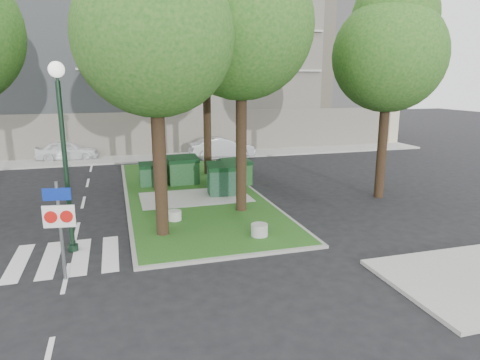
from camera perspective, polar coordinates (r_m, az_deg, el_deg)
name	(u,v)px	position (r m, az deg, el deg)	size (l,w,h in m)	color
ground	(221,259)	(13.54, -2.58, -10.53)	(120.00, 120.00, 0.00)	black
median_island	(191,193)	(21.04, -6.49, -1.75)	(6.00, 16.00, 0.12)	#224A15
median_kerb	(191,193)	(21.05, -6.49, -1.78)	(6.30, 16.30, 0.10)	gray
sidewalk_corner	(479,280)	(13.81, 29.30, -11.54)	(5.00, 4.00, 0.12)	#999993
building_sidewalk	(159,158)	(31.16, -10.78, 2.96)	(42.00, 3.00, 0.12)	#999993
zebra_crossing	(96,254)	(14.63, -18.67, -9.38)	(5.00, 3.00, 0.01)	silver
apartment_building	(145,49)	(38.26, -12.51, 16.67)	(41.00, 12.00, 16.00)	#BAAE8B
tree_median_near_left	(156,20)	(14.82, -11.09, 20.21)	(5.20, 5.20, 10.53)	black
tree_median_near_right	(243,12)	(17.54, 0.41, 21.50)	(5.60, 5.60, 11.46)	black
tree_median_mid	(154,47)	(21.27, -11.43, 17.05)	(4.80, 4.80, 9.99)	black
tree_median_far	(207,26)	(24.84, -4.43, 19.76)	(5.80, 5.80, 11.93)	black
tree_street_right	(391,45)	(20.97, 19.46, 16.65)	(5.00, 5.00, 10.06)	black
dumpster_a	(152,174)	(22.58, -11.65, 0.75)	(1.30, 0.91, 1.20)	#0F3A1A
dumpster_b	(183,170)	(22.68, -7.63, 1.32)	(1.67, 1.22, 1.49)	#113B16
dumpster_c	(225,179)	(20.38, -2.00, 0.16)	(1.76, 1.31, 1.54)	black
dumpster_d	(236,172)	(22.20, -0.55, 1.04)	(1.64, 1.27, 1.38)	#144315
bollard_left	(175,215)	(16.89, -8.70, -4.69)	(0.52, 0.52, 0.37)	#AAA9A5
bollard_right	(259,230)	(15.08, 2.60, -6.66)	(0.59, 0.59, 0.42)	#9B9A96
bollard_mid	(164,210)	(17.67, -10.06, -3.97)	(0.50, 0.50, 0.36)	#969591
litter_bin	(225,167)	(25.12, -1.96, 1.79)	(0.43, 0.43, 0.76)	yellow
street_lamp	(63,136)	(14.27, -22.57, 5.43)	(0.48, 0.48, 5.99)	black
traffic_sign_pole	(60,218)	(12.59, -22.93, -4.68)	(0.84, 0.17, 2.82)	slate
car_white	(67,150)	(32.07, -22.03, 3.69)	(1.67, 4.14, 1.41)	white
car_silver	(222,148)	(30.62, -2.43, 4.33)	(1.60, 4.58, 1.51)	#B0B3B8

